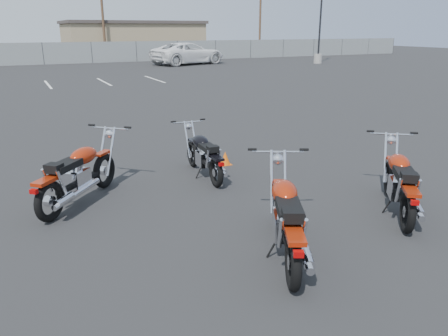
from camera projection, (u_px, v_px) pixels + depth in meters
name	position (u px, v px, depth m)	size (l,w,h in m)	color
ground	(229.00, 219.00, 6.98)	(120.00, 120.00, 0.00)	black
motorcycle_front_red	(79.00, 174.00, 7.46)	(1.91, 2.02, 1.15)	black
motorcycle_second_black	(204.00, 155.00, 8.86)	(0.79, 2.04, 1.00)	black
motorcycle_third_red	(286.00, 218.00, 5.72)	(1.51, 2.30, 1.17)	black
motorcycle_rear_red	(400.00, 183.00, 7.09)	(1.73, 2.08, 1.12)	black
training_cone_near	(225.00, 158.00, 9.72)	(0.25, 0.25, 0.29)	#DF590B
light_pole_east	(320.00, 32.00, 37.39)	(0.80, 0.70, 10.05)	gray
chainlink_fence	(43.00, 54.00, 36.67)	(80.06, 0.06, 1.80)	slate
tan_building_east	(132.00, 38.00, 48.26)	(14.40, 9.40, 3.70)	#94805F
utility_pole_c	(102.00, 9.00, 41.45)	(1.80, 0.24, 9.00)	#473021
utility_pole_d	(260.00, 12.00, 49.81)	(1.80, 0.24, 9.00)	#473021
parking_line_stripes	(18.00, 86.00, 23.06)	(15.12, 4.00, 0.01)	silver
white_van	(188.00, 47.00, 36.74)	(7.46, 2.98, 2.83)	white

